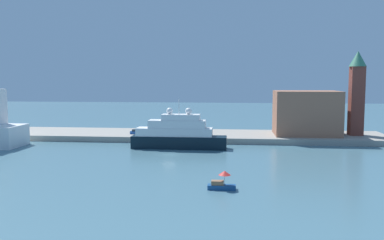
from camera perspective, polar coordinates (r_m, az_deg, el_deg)
The scene contains 9 objects.
ground at distance 90.32m, azimuth -3.18°, elevation -4.85°, with size 400.00×400.00×0.00m, color slate.
quay_dock at distance 115.23m, azimuth -1.17°, elevation -2.17°, with size 110.00×19.22×1.50m, color gray.
large_yacht at distance 98.30m, azimuth -1.99°, elevation -2.02°, with size 22.61×4.53×12.06m.
small_motorboat at distance 62.57m, azimuth 4.15°, elevation -8.60°, with size 4.23×1.84×2.86m.
harbor_building at distance 115.12m, azimuth 15.54°, elevation 0.95°, with size 16.87×12.75×11.84m, color #9E664C.
bell_tower at distance 118.23m, azimuth 21.85°, elevation 3.94°, with size 4.49×4.49×22.42m.
parked_car at distance 113.94m, azimuth -7.60°, elevation -1.65°, with size 3.83×1.66×1.26m.
person_figure at distance 110.62m, azimuth -5.49°, elevation -1.72°, with size 0.36×0.36×1.70m.
mooring_bollard at distance 106.97m, azimuth -0.95°, elevation -2.17°, with size 0.53×0.53×0.77m, color black.
Camera 1 is at (14.13, -87.66, 16.53)m, focal length 38.51 mm.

